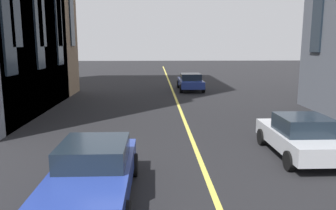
% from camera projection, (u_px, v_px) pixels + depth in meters
% --- Properties ---
extents(lane_centre_line, '(80.00, 0.16, 0.01)m').
position_uv_depth(lane_centre_line, '(184.00, 118.00, 16.82)').
color(lane_centre_line, '#D8C64C').
rests_on(lane_centre_line, ground_plane).
extents(car_blue_near, '(4.40, 1.95, 1.37)m').
position_uv_depth(car_blue_near, '(94.00, 171.00, 7.97)').
color(car_blue_near, navy).
rests_on(car_blue_near, ground_plane).
extents(car_blue_parked_a, '(4.40, 1.95, 1.37)m').
position_uv_depth(car_blue_parked_a, '(190.00, 82.00, 27.07)').
color(car_blue_parked_a, navy).
rests_on(car_blue_parked_a, ground_plane).
extents(car_silver_trailing, '(3.90, 1.89, 1.40)m').
position_uv_depth(car_silver_trailing, '(300.00, 136.00, 11.02)').
color(car_silver_trailing, '#B7BABF').
rests_on(car_silver_trailing, ground_plane).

